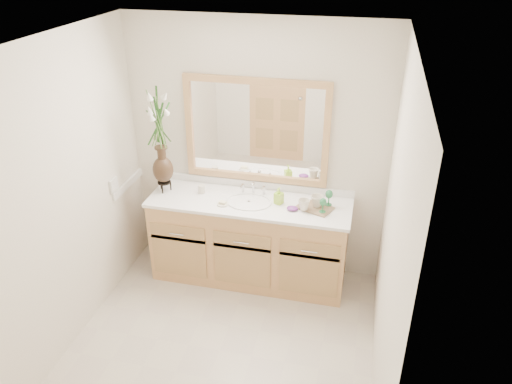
% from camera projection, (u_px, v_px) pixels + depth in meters
% --- Properties ---
extents(floor, '(2.60, 2.60, 0.00)m').
position_uv_depth(floor, '(220.00, 351.00, 4.01)').
color(floor, beige).
rests_on(floor, ground).
extents(ceiling, '(2.40, 2.60, 0.02)m').
position_uv_depth(ceiling, '(205.00, 46.00, 2.89)').
color(ceiling, white).
rests_on(ceiling, wall_back).
extents(wall_back, '(2.40, 0.02, 2.40)m').
position_uv_depth(wall_back, '(257.00, 151.00, 4.57)').
color(wall_back, beige).
rests_on(wall_back, floor).
extents(wall_front, '(2.40, 0.02, 2.40)m').
position_uv_depth(wall_front, '(129.00, 364.00, 2.33)').
color(wall_front, beige).
rests_on(wall_front, floor).
extents(wall_left, '(0.02, 2.60, 2.40)m').
position_uv_depth(wall_left, '(59.00, 204.00, 3.70)').
color(wall_left, beige).
rests_on(wall_left, floor).
extents(wall_right, '(0.02, 2.60, 2.40)m').
position_uv_depth(wall_right, '(392.00, 245.00, 3.21)').
color(wall_right, beige).
rests_on(wall_right, floor).
extents(vanity, '(1.80, 0.55, 0.80)m').
position_uv_depth(vanity, '(250.00, 241.00, 4.70)').
color(vanity, tan).
rests_on(vanity, floor).
extents(counter, '(1.84, 0.57, 0.03)m').
position_uv_depth(counter, '(249.00, 203.00, 4.51)').
color(counter, white).
rests_on(counter, vanity).
extents(sink, '(0.38, 0.34, 0.23)m').
position_uv_depth(sink, '(249.00, 207.00, 4.51)').
color(sink, white).
rests_on(sink, counter).
extents(mirror, '(1.32, 0.04, 0.97)m').
position_uv_depth(mirror, '(256.00, 131.00, 4.46)').
color(mirror, white).
rests_on(mirror, wall_back).
extents(switch_plate, '(0.02, 0.12, 0.12)m').
position_uv_depth(switch_plate, '(114.00, 185.00, 4.45)').
color(switch_plate, white).
rests_on(switch_plate, wall_left).
extents(door, '(0.80, 0.03, 2.00)m').
position_uv_depth(door, '(81.00, 380.00, 2.50)').
color(door, tan).
rests_on(door, floor).
extents(flower_vase, '(0.22, 0.22, 0.92)m').
position_uv_depth(flower_vase, '(159.00, 128.00, 4.39)').
color(flower_vase, black).
rests_on(flower_vase, counter).
extents(tumbler, '(0.06, 0.06, 0.08)m').
position_uv_depth(tumbler, '(202.00, 189.00, 4.62)').
color(tumbler, beige).
rests_on(tumbler, counter).
extents(soap_dish, '(0.10, 0.10, 0.03)m').
position_uv_depth(soap_dish, '(223.00, 204.00, 4.43)').
color(soap_dish, beige).
rests_on(soap_dish, counter).
extents(soap_bottle, '(0.08, 0.08, 0.14)m').
position_uv_depth(soap_bottle, '(279.00, 196.00, 4.43)').
color(soap_bottle, '#A4DC33').
rests_on(soap_bottle, counter).
extents(purple_dish, '(0.12, 0.11, 0.04)m').
position_uv_depth(purple_dish, '(292.00, 208.00, 4.35)').
color(purple_dish, '#6B297D').
rests_on(purple_dish, counter).
extents(tray, '(0.35, 0.29, 0.01)m').
position_uv_depth(tray, '(315.00, 208.00, 4.38)').
color(tray, brown).
rests_on(tray, counter).
extents(mug_left, '(0.13, 0.12, 0.10)m').
position_uv_depth(mug_left, '(304.00, 204.00, 4.31)').
color(mug_left, beige).
rests_on(mug_left, tray).
extents(mug_right, '(0.15, 0.14, 0.11)m').
position_uv_depth(mug_right, '(317.00, 201.00, 4.36)').
color(mug_right, beige).
rests_on(mug_right, tray).
extents(goblet_front, '(0.06, 0.06, 0.13)m').
position_uv_depth(goblet_front, '(323.00, 203.00, 4.26)').
color(goblet_front, '#267341').
rests_on(goblet_front, tray).
extents(goblet_back, '(0.07, 0.07, 0.15)m').
position_uv_depth(goblet_back, '(329.00, 195.00, 4.36)').
color(goblet_back, '#267341').
rests_on(goblet_back, tray).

